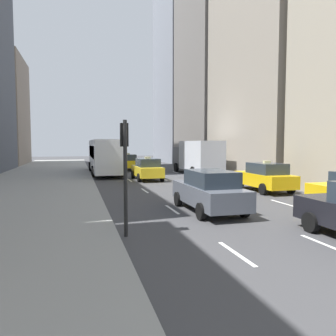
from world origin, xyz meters
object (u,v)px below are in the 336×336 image
taxi_third (147,169)px  traffic_light_pole (125,159)px  taxi_second (265,177)px  sedan_silver_behind (209,191)px  box_truck (197,156)px  city_bus (105,155)px  taxi_fourth (128,162)px

taxi_third → traffic_light_pole: traffic_light_pole is taller
taxi_second → traffic_light_pole: 12.17m
sedan_silver_behind → box_truck: (5.60, 16.41, 0.81)m
taxi_second → city_bus: size_ratio=0.38×
traffic_light_pole → box_truck: bearing=63.5°
taxi_third → city_bus: size_ratio=0.38×
taxi_third → taxi_fourth: 10.52m
taxi_third → sedan_silver_behind: taxi_third is taller
taxi_second → traffic_light_pole: bearing=-142.3°
traffic_light_pole → taxi_second: bearing=37.7°
city_bus → taxi_second: bearing=-59.9°
taxi_fourth → city_bus: 4.98m
taxi_second → box_truck: box_truck is taller
box_truck → traffic_light_pole: traffic_light_pole is taller
taxi_third → sedan_silver_behind: 12.71m
taxi_second → box_truck: 11.76m
taxi_fourth → taxi_third: bearing=-90.0°
taxi_fourth → box_truck: 8.86m
box_truck → traffic_light_pole: 21.39m
sedan_silver_behind → box_truck: bearing=71.2°
city_bus → traffic_light_pole: traffic_light_pole is taller
taxi_third → traffic_light_pole: (-3.95, -15.42, 1.53)m
taxi_fourth → sedan_silver_behind: 23.22m
taxi_third → taxi_fourth: same height
traffic_light_pole → city_bus: bearing=87.0°
sedan_silver_behind → box_truck: 17.36m
sedan_silver_behind → city_bus: (-2.81, 19.22, 0.89)m
city_bus → traffic_light_pole: 21.97m
taxi_fourth → city_bus: size_ratio=0.38×
taxi_second → taxi_third: bearing=124.9°
taxi_second → sedan_silver_behind: taxi_second is taller
city_bus → sedan_silver_behind: bearing=-81.7°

